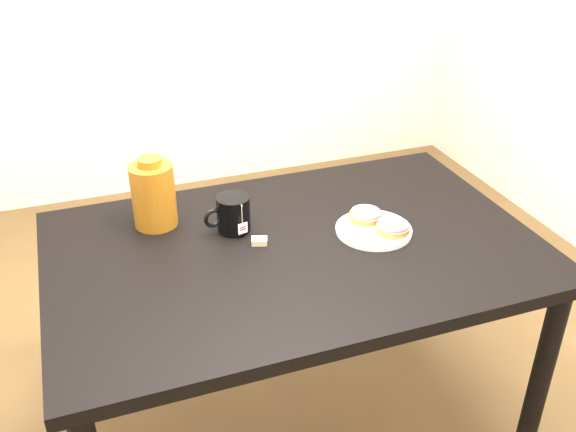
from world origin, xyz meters
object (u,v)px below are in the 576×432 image
Objects in this scene: bagel_back at (366,215)px; table at (294,269)px; plate at (374,229)px; mug at (233,214)px; bagel_front at (393,227)px; teabag_pouch at (259,241)px; bagel_package at (153,194)px.

table is at bearing -169.36° from bagel_back.
plate is 1.62× the size of bagel_back.
plate is 1.47× the size of mug.
mug is at bearing 156.86° from bagel_front.
mug reaches higher than teabag_pouch.
bagel_package is (-0.60, 0.21, 0.08)m from bagel_back.
bagel_back is 0.34m from teabag_pouch.
bagel_back is at bearing 1.28° from teabag_pouch.
bagel_back is at bearing -25.83° from mug.
bagel_package is (-0.26, 0.22, 0.09)m from teabag_pouch.
mug is 0.71× the size of bagel_package.
bagel_package is (-0.21, 0.12, 0.05)m from mug.
mug is (-0.14, 0.14, 0.14)m from table.
bagel_front is (0.04, -0.09, 0.00)m from bagel_back.
mug is (-0.39, 0.09, 0.03)m from bagel_back.
table is 6.17× the size of plate.
bagel_package is at bearing 154.95° from bagel_front.
bagel_front is at bearing -25.05° from bagel_package.
bagel_package is (-0.35, 0.26, 0.18)m from table.
table is 0.28m from bagel_back.
table is at bearing -56.80° from mug.
teabag_pouch is (0.05, -0.10, -0.05)m from mug.
plate is 2.03× the size of bagel_front.
bagel_back is 3.11× the size of teabag_pouch.
bagel_back is 0.10m from bagel_front.
table is 0.24m from mug.
bagel_front is at bearing -12.58° from teabag_pouch.
mug is (-0.44, 0.19, 0.03)m from bagel_front.
plate is 1.03× the size of bagel_package.
teabag_pouch is at bearing 171.46° from plate.
plate is 0.35m from teabag_pouch.
teabag_pouch is at bearing -39.67° from bagel_package.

